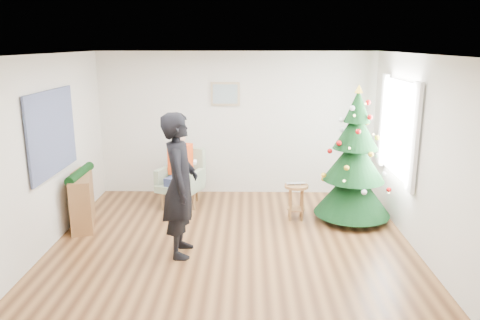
{
  "coord_description": "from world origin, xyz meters",
  "views": [
    {
      "loc": [
        0.22,
        -5.93,
        2.75
      ],
      "look_at": [
        0.1,
        0.6,
        1.1
      ],
      "focal_mm": 35.0,
      "sensor_mm": 36.0,
      "label": 1
    }
  ],
  "objects_px": {
    "armchair": "(182,185)",
    "console": "(82,200)",
    "stool": "(296,201)",
    "standing_man": "(180,185)",
    "christmas_tree": "(354,161)"
  },
  "relations": [
    {
      "from": "stool",
      "to": "armchair",
      "type": "height_order",
      "value": "armchair"
    },
    {
      "from": "armchair",
      "to": "console",
      "type": "height_order",
      "value": "armchair"
    },
    {
      "from": "christmas_tree",
      "to": "armchair",
      "type": "relative_size",
      "value": 2.2
    },
    {
      "from": "armchair",
      "to": "console",
      "type": "bearing_deg",
      "value": -123.68
    },
    {
      "from": "armchair",
      "to": "console",
      "type": "xyz_separation_m",
      "value": [
        -1.4,
        -0.95,
        0.04
      ]
    },
    {
      "from": "standing_man",
      "to": "stool",
      "type": "bearing_deg",
      "value": -54.18
    },
    {
      "from": "christmas_tree",
      "to": "standing_man",
      "type": "xyz_separation_m",
      "value": [
        -2.52,
        -1.26,
        -0.01
      ]
    },
    {
      "from": "console",
      "to": "standing_man",
      "type": "bearing_deg",
      "value": -46.74
    },
    {
      "from": "stool",
      "to": "standing_man",
      "type": "bearing_deg",
      "value": -141.85
    },
    {
      "from": "stool",
      "to": "console",
      "type": "xyz_separation_m",
      "value": [
        -3.31,
        -0.3,
        0.11
      ]
    },
    {
      "from": "christmas_tree",
      "to": "console",
      "type": "height_order",
      "value": "christmas_tree"
    },
    {
      "from": "christmas_tree",
      "to": "armchair",
      "type": "bearing_deg",
      "value": 166.25
    },
    {
      "from": "christmas_tree",
      "to": "stool",
      "type": "relative_size",
      "value": 3.78
    },
    {
      "from": "stool",
      "to": "standing_man",
      "type": "height_order",
      "value": "standing_man"
    },
    {
      "from": "stool",
      "to": "standing_man",
      "type": "distance_m",
      "value": 2.19
    }
  ]
}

